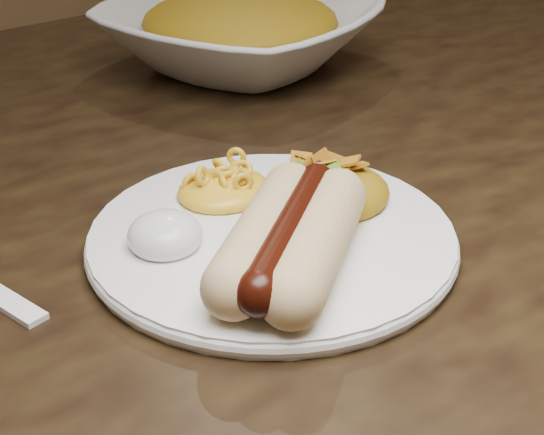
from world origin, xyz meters
TOP-DOWN VIEW (x-y plane):
  - table at (0.00, 0.00)m, footprint 1.60×0.90m
  - plate at (0.05, -0.17)m, footprint 0.29×0.29m
  - hotdog at (0.03, -0.21)m, footprint 0.13×0.14m
  - mac_and_cheese at (0.05, -0.11)m, footprint 0.09×0.08m
  - sour_cream at (-0.02, -0.14)m, footprint 0.06×0.06m
  - taco_salad at (0.11, -0.17)m, footprint 0.09×0.08m
  - serving_bowl at (0.27, 0.15)m, footprint 0.35×0.35m
  - bowl_filling at (0.27, 0.15)m, footprint 0.27×0.27m

SIDE VIEW (x-z plane):
  - table at x=0.00m, z-range 0.28..1.03m
  - plate at x=0.05m, z-range 0.75..0.76m
  - mac_and_cheese at x=0.05m, z-range 0.76..0.79m
  - taco_salad at x=0.11m, z-range 0.76..0.80m
  - sour_cream at x=-0.02m, z-range 0.76..0.79m
  - hotdog at x=0.03m, z-range 0.76..0.80m
  - serving_bowl at x=0.27m, z-range 0.75..0.82m
  - bowl_filling at x=0.27m, z-range 0.77..0.83m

